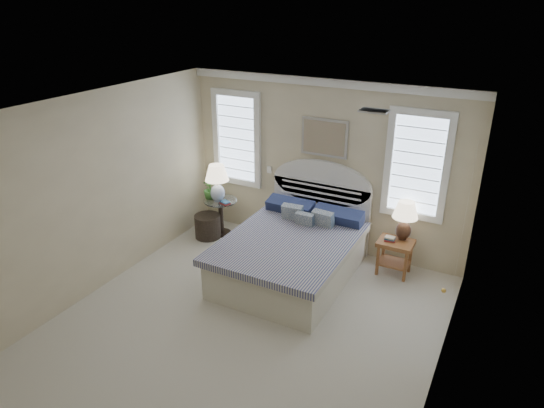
{
  "coord_description": "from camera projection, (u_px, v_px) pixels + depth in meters",
  "views": [
    {
      "loc": [
        2.6,
        -4.15,
        3.8
      ],
      "look_at": [
        -0.12,
        1.0,
        1.27
      ],
      "focal_mm": 32.0,
      "sensor_mm": 36.0,
      "label": 1
    }
  ],
  "objects": [
    {
      "name": "crown_molding",
      "position": [
        327.0,
        82.0,
        6.94
      ],
      "size": [
        4.5,
        0.08,
        0.12
      ],
      "primitive_type": "cube",
      "color": "white",
      "rests_on": "wall_back"
    },
    {
      "name": "side_table_left",
      "position": [
        221.0,
        213.0,
        8.21
      ],
      "size": [
        0.56,
        0.56,
        0.63
      ],
      "color": "black",
      "rests_on": "floor"
    },
    {
      "name": "lamp_left",
      "position": [
        217.0,
        179.0,
        7.92
      ],
      "size": [
        0.47,
        0.47,
        0.64
      ],
      "rotation": [
        0.0,
        0.0,
        -0.24
      ],
      "color": "white",
      "rests_on": "side_table_left"
    },
    {
      "name": "window_left",
      "position": [
        237.0,
        138.0,
        8.03
      ],
      "size": [
        0.9,
        0.06,
        1.6
      ],
      "primitive_type": "cube",
      "color": "#C6DDFB",
      "rests_on": "wall_back"
    },
    {
      "name": "wall_left",
      "position": [
        95.0,
        195.0,
        6.42
      ],
      "size": [
        0.02,
        5.0,
        2.7
      ],
      "primitive_type": "cube",
      "color": "#BDB08E",
      "rests_on": "floor"
    },
    {
      "name": "books_left",
      "position": [
        225.0,
        203.0,
        7.96
      ],
      "size": [
        0.19,
        0.16,
        0.04
      ],
      "rotation": [
        0.0,
        0.0,
        -0.34
      ],
      "color": "maroon",
      "rests_on": "side_table_left"
    },
    {
      "name": "hvac_vent",
      "position": [
        374.0,
        111.0,
        5.06
      ],
      "size": [
        0.3,
        0.2,
        0.02
      ],
      "primitive_type": "cube",
      "color": "#B2B2B2",
      "rests_on": "ceiling"
    },
    {
      "name": "switch_plate",
      "position": [
        269.0,
        170.0,
        7.96
      ],
      "size": [
        0.08,
        0.01,
        0.12
      ],
      "primitive_type": "cube",
      "color": "white",
      "rests_on": "wall_back"
    },
    {
      "name": "lamp_right",
      "position": [
        405.0,
        216.0,
        6.9
      ],
      "size": [
        0.4,
        0.4,
        0.59
      ],
      "rotation": [
        0.0,
        0.0,
        0.12
      ],
      "color": "black",
      "rests_on": "nightstand_right"
    },
    {
      "name": "ceiling",
      "position": [
        236.0,
        112.0,
        4.92
      ],
      "size": [
        4.5,
        5.0,
        0.01
      ],
      "primitive_type": "cube",
      "color": "silver",
      "rests_on": "wall_back"
    },
    {
      "name": "floor_pot",
      "position": [
        208.0,
        226.0,
        8.18
      ],
      "size": [
        0.5,
        0.5,
        0.4
      ],
      "primitive_type": "cylinder",
      "rotation": [
        0.0,
        0.0,
        0.15
      ],
      "color": "black",
      "rests_on": "floor"
    },
    {
      "name": "window_right",
      "position": [
        417.0,
        165.0,
        6.77
      ],
      "size": [
        0.9,
        0.06,
        1.6
      ],
      "primitive_type": "cube",
      "color": "#C6DDFB",
      "rests_on": "wall_back"
    },
    {
      "name": "floor",
      "position": [
        243.0,
        328.0,
        6.0
      ],
      "size": [
        4.5,
        5.0,
        0.01
      ],
      "primitive_type": "cube",
      "color": "#BAB39F",
      "rests_on": "ground"
    },
    {
      "name": "painting",
      "position": [
        324.0,
        138.0,
        7.27
      ],
      "size": [
        0.74,
        0.04,
        0.58
      ],
      "primitive_type": "cube",
      "color": "silver",
      "rests_on": "wall_back"
    },
    {
      "name": "wall_right",
      "position": [
        447.0,
        282.0,
        4.5
      ],
      "size": [
        0.02,
        5.0,
        2.7
      ],
      "primitive_type": "cube",
      "color": "#BDB08E",
      "rests_on": "floor"
    },
    {
      "name": "wall_back",
      "position": [
        324.0,
        167.0,
        7.49
      ],
      "size": [
        4.5,
        0.02,
        2.7
      ],
      "primitive_type": "cube",
      "color": "#BDB08E",
      "rests_on": "floor"
    },
    {
      "name": "nightstand_right",
      "position": [
        395.0,
        250.0,
        7.03
      ],
      "size": [
        0.5,
        0.4,
        0.53
      ],
      "color": "brown",
      "rests_on": "floor"
    },
    {
      "name": "potted_plant",
      "position": [
        210.0,
        189.0,
        8.09
      ],
      "size": [
        0.23,
        0.23,
        0.37
      ],
      "primitive_type": "imported",
      "rotation": [
        0.0,
        0.0,
        0.11
      ],
      "color": "#38712D",
      "rests_on": "side_table_left"
    },
    {
      "name": "bed",
      "position": [
        294.0,
        250.0,
        7.03
      ],
      "size": [
        1.72,
        2.28,
        1.47
      ],
      "color": "beige",
      "rests_on": "floor"
    },
    {
      "name": "books_right",
      "position": [
        390.0,
        239.0,
        6.98
      ],
      "size": [
        0.16,
        0.12,
        0.06
      ],
      "rotation": [
        0.0,
        0.0,
        0.07
      ],
      "color": "maroon",
      "rests_on": "nightstand_right"
    },
    {
      "name": "closet_door",
      "position": [
        461.0,
        242.0,
        5.54
      ],
      "size": [
        0.02,
        1.8,
        2.4
      ],
      "primitive_type": "cube",
      "color": "white",
      "rests_on": "floor"
    }
  ]
}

